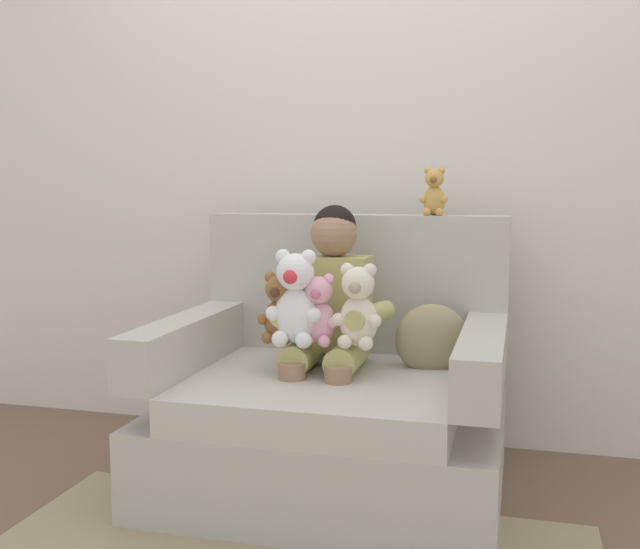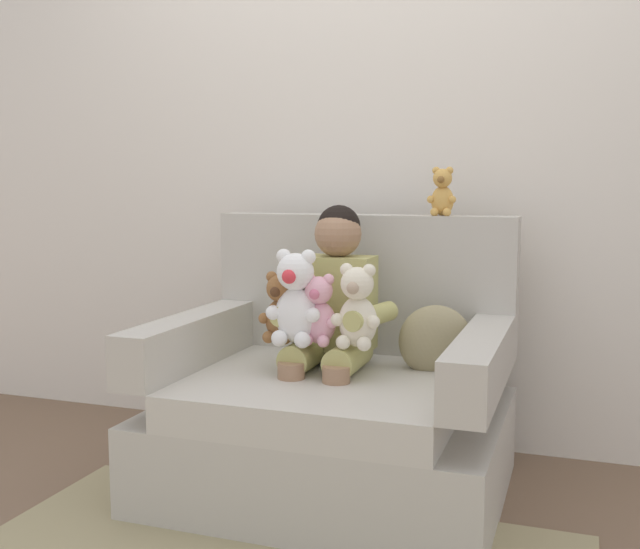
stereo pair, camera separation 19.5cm
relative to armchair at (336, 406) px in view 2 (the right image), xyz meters
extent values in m
plane|color=brown|center=(0.00, -0.05, -0.30)|extent=(8.00, 8.00, 0.00)
cube|color=silver|center=(0.00, 0.63, 1.00)|extent=(6.00, 0.10, 2.60)
cube|color=#BCB7AD|center=(0.00, -0.05, -0.15)|extent=(1.18, 0.94, 0.31)
cube|color=beige|center=(0.00, -0.12, 0.07)|extent=(0.90, 0.80, 0.12)
cube|color=#BCB7AD|center=(0.00, 0.35, 0.40)|extent=(1.18, 0.14, 0.54)
cube|color=#BCB7AD|center=(-0.52, -0.12, 0.22)|extent=(0.14, 0.80, 0.18)
cube|color=#BCB7AD|center=(0.52, -0.12, 0.22)|extent=(0.14, 0.80, 0.18)
cube|color=tan|center=(-0.02, 0.10, 0.36)|extent=(0.26, 0.16, 0.34)
sphere|color=#9E7556|center=(-0.02, 0.10, 0.61)|extent=(0.17, 0.17, 0.17)
sphere|color=black|center=(-0.02, 0.11, 0.63)|extent=(0.16, 0.16, 0.16)
cylinder|color=tan|center=(-0.10, -0.03, 0.19)|extent=(0.11, 0.26, 0.11)
cylinder|color=#9E7556|center=(-0.10, -0.16, 0.04)|extent=(0.09, 0.09, 0.30)
cylinder|color=tan|center=(0.06, -0.03, 0.19)|extent=(0.11, 0.26, 0.11)
cylinder|color=#9E7556|center=(0.06, -0.16, 0.04)|extent=(0.09, 0.09, 0.30)
cylinder|color=tan|center=(-0.18, -0.02, 0.34)|extent=(0.13, 0.27, 0.07)
cylinder|color=tan|center=(0.14, -0.02, 0.34)|extent=(0.13, 0.27, 0.07)
ellipsoid|color=brown|center=(-0.17, -0.09, 0.31)|extent=(0.11, 0.10, 0.15)
sphere|color=brown|center=(-0.17, -0.10, 0.43)|extent=(0.10, 0.10, 0.10)
sphere|color=#4C2D19|center=(-0.17, -0.14, 0.42)|extent=(0.04, 0.04, 0.04)
sphere|color=brown|center=(-0.20, -0.09, 0.47)|extent=(0.04, 0.04, 0.04)
sphere|color=brown|center=(-0.22, -0.12, 0.32)|extent=(0.04, 0.04, 0.04)
sphere|color=brown|center=(-0.20, -0.13, 0.26)|extent=(0.04, 0.04, 0.04)
sphere|color=brown|center=(-0.14, -0.09, 0.47)|extent=(0.04, 0.04, 0.04)
sphere|color=brown|center=(-0.12, -0.12, 0.32)|extent=(0.04, 0.04, 0.04)
sphere|color=brown|center=(-0.14, -0.13, 0.26)|extent=(0.04, 0.04, 0.04)
ellipsoid|color=white|center=(-0.10, -0.11, 0.34)|extent=(0.15, 0.13, 0.20)
sphere|color=white|center=(-0.10, -0.12, 0.49)|extent=(0.13, 0.13, 0.13)
sphere|color=#DB333D|center=(-0.10, -0.18, 0.48)|extent=(0.05, 0.05, 0.05)
sphere|color=white|center=(-0.15, -0.11, 0.54)|extent=(0.05, 0.05, 0.05)
sphere|color=white|center=(-0.18, -0.15, 0.35)|extent=(0.05, 0.05, 0.05)
sphere|color=white|center=(-0.15, -0.16, 0.27)|extent=(0.06, 0.06, 0.06)
sphere|color=white|center=(-0.06, -0.11, 0.54)|extent=(0.05, 0.05, 0.05)
sphere|color=white|center=(-0.03, -0.15, 0.35)|extent=(0.05, 0.05, 0.05)
sphere|color=white|center=(-0.06, -0.16, 0.27)|extent=(0.06, 0.06, 0.06)
ellipsoid|color=silver|center=(0.11, -0.09, 0.33)|extent=(0.13, 0.11, 0.17)
sphere|color=silver|center=(0.11, -0.10, 0.46)|extent=(0.11, 0.11, 0.11)
sphere|color=tan|center=(0.11, -0.15, 0.45)|extent=(0.04, 0.04, 0.04)
sphere|color=silver|center=(0.07, -0.10, 0.50)|extent=(0.04, 0.04, 0.04)
sphere|color=silver|center=(0.05, -0.12, 0.33)|extent=(0.04, 0.04, 0.04)
sphere|color=silver|center=(0.07, -0.14, 0.26)|extent=(0.05, 0.05, 0.05)
sphere|color=silver|center=(0.15, -0.10, 0.50)|extent=(0.04, 0.04, 0.04)
sphere|color=silver|center=(0.17, -0.12, 0.33)|extent=(0.04, 0.04, 0.04)
sphere|color=silver|center=(0.14, -0.14, 0.26)|extent=(0.05, 0.05, 0.05)
ellipsoid|color=#EAA8BC|center=(-0.03, -0.09, 0.31)|extent=(0.11, 0.10, 0.15)
sphere|color=#EAA8BC|center=(-0.03, -0.10, 0.43)|extent=(0.10, 0.10, 0.10)
sphere|color=#CC6684|center=(-0.03, -0.14, 0.42)|extent=(0.04, 0.04, 0.04)
sphere|color=#EAA8BC|center=(-0.06, -0.09, 0.46)|extent=(0.04, 0.04, 0.04)
sphere|color=#EAA8BC|center=(-0.08, -0.12, 0.32)|extent=(0.04, 0.04, 0.04)
sphere|color=#EAA8BC|center=(-0.06, -0.13, 0.26)|extent=(0.04, 0.04, 0.04)
sphere|color=#EAA8BC|center=(0.01, -0.09, 0.46)|extent=(0.04, 0.04, 0.04)
sphere|color=#EAA8BC|center=(0.03, -0.12, 0.32)|extent=(0.04, 0.04, 0.04)
sphere|color=#EAA8BC|center=(0.00, -0.13, 0.26)|extent=(0.04, 0.04, 0.04)
ellipsoid|color=gold|center=(0.30, 0.35, 0.72)|extent=(0.08, 0.07, 0.11)
sphere|color=gold|center=(0.30, 0.35, 0.81)|extent=(0.07, 0.07, 0.07)
sphere|color=brown|center=(0.30, 0.31, 0.80)|extent=(0.03, 0.03, 0.03)
sphere|color=gold|center=(0.28, 0.35, 0.83)|extent=(0.03, 0.03, 0.03)
sphere|color=gold|center=(0.26, 0.33, 0.73)|extent=(0.03, 0.03, 0.03)
sphere|color=gold|center=(0.28, 0.32, 0.68)|extent=(0.03, 0.03, 0.03)
sphere|color=gold|center=(0.33, 0.35, 0.83)|extent=(0.03, 0.03, 0.03)
sphere|color=gold|center=(0.34, 0.33, 0.73)|extent=(0.03, 0.03, 0.03)
sphere|color=gold|center=(0.33, 0.32, 0.68)|extent=(0.03, 0.03, 0.03)
ellipsoid|color=#998C66|center=(0.33, 0.13, 0.23)|extent=(0.28, 0.18, 0.26)
camera|label=1|loc=(0.63, -2.53, 0.78)|focal=42.27mm
camera|label=2|loc=(0.81, -2.48, 0.78)|focal=42.27mm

